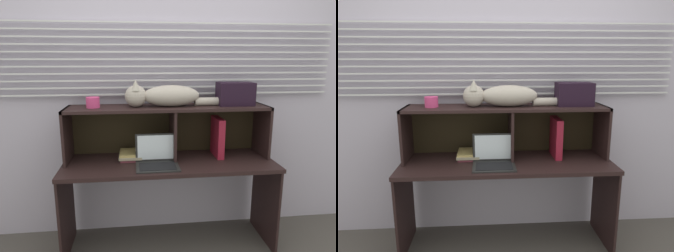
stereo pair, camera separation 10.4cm
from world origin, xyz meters
TOP-DOWN VIEW (x-y plane):
  - back_panel_with_blinds at (0.00, 0.55)m, footprint 4.40×0.08m
  - desk at (0.00, 0.23)m, footprint 1.62×0.56m
  - hutch_shelf_unit at (0.00, 0.36)m, footprint 1.57×0.34m
  - cat at (-0.04, 0.33)m, footprint 0.76×0.19m
  - laptop at (-0.10, 0.15)m, footprint 0.31×0.24m
  - binder_upright at (0.40, 0.33)m, footprint 0.05×0.24m
  - book_stack at (-0.29, 0.33)m, footprint 0.19×0.22m
  - small_basket at (-0.57, 0.33)m, footprint 0.10×0.10m
  - storage_box at (0.54, 0.33)m, footprint 0.28×0.17m

SIDE VIEW (x-z plane):
  - desk at x=0.00m, z-range 0.23..0.95m
  - book_stack at x=-0.29m, z-range 0.72..0.77m
  - laptop at x=-0.10m, z-range 0.65..0.88m
  - binder_upright at x=0.40m, z-range 0.72..1.03m
  - hutch_shelf_unit at x=0.00m, z-range 0.81..1.22m
  - small_basket at x=-0.57m, z-range 1.13..1.21m
  - cat at x=-0.04m, z-range 1.12..1.32m
  - storage_box at x=0.54m, z-range 1.13..1.31m
  - back_panel_with_blinds at x=0.00m, z-range 0.00..2.50m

